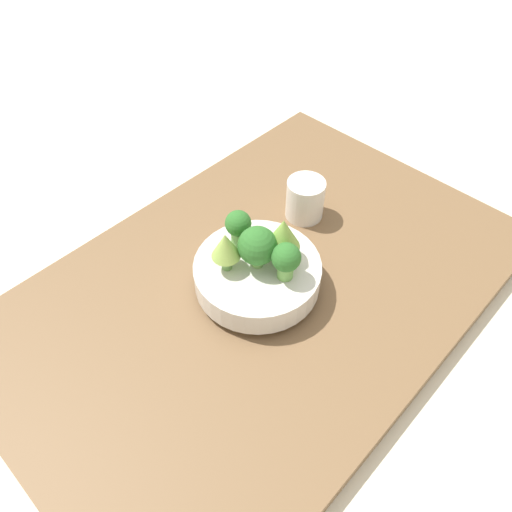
% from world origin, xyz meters
% --- Properties ---
extents(ground_plane, '(6.00, 6.00, 0.00)m').
position_xyz_m(ground_plane, '(0.00, 0.00, 0.00)').
color(ground_plane, beige).
extents(table, '(0.97, 0.64, 0.04)m').
position_xyz_m(table, '(0.00, 0.00, 0.02)').
color(table, brown).
rests_on(table, ground_plane).
extents(bowl, '(0.22, 0.22, 0.06)m').
position_xyz_m(bowl, '(-0.01, 0.00, 0.07)').
color(bowl, silver).
rests_on(bowl, table).
extents(broccoli_floret_back, '(0.05, 0.05, 0.07)m').
position_xyz_m(broccoli_floret_back, '(0.00, 0.06, 0.14)').
color(broccoli_floret_back, '#609347').
rests_on(broccoli_floret_back, bowl).
extents(broccoli_floret_front, '(0.05, 0.05, 0.07)m').
position_xyz_m(broccoli_floret_front, '(-0.00, -0.05, 0.14)').
color(broccoli_floret_front, '#6BA34C').
rests_on(broccoli_floret_front, bowl).
extents(romanesco_piece_near, '(0.06, 0.06, 0.09)m').
position_xyz_m(romanesco_piece_near, '(0.03, -0.02, 0.16)').
color(romanesco_piece_near, '#609347').
rests_on(romanesco_piece_near, bowl).
extents(romanesco_piece_far, '(0.05, 0.05, 0.08)m').
position_xyz_m(romanesco_piece_far, '(-0.05, 0.03, 0.15)').
color(romanesco_piece_far, '#609347').
rests_on(romanesco_piece_far, bowl).
extents(broccoli_floret_center, '(0.07, 0.07, 0.08)m').
position_xyz_m(broccoli_floret_center, '(-0.01, 0.00, 0.15)').
color(broccoli_floret_center, '#7AB256').
rests_on(broccoli_floret_center, bowl).
extents(cup, '(0.08, 0.08, 0.08)m').
position_xyz_m(cup, '(0.19, 0.06, 0.08)').
color(cup, silver).
rests_on(cup, table).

